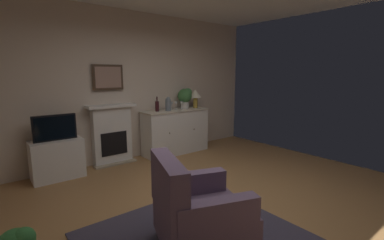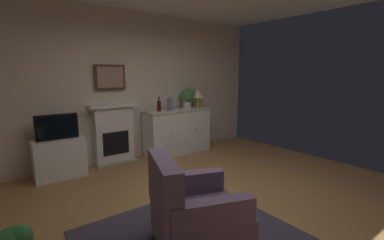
{
  "view_description": "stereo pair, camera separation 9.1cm",
  "coord_description": "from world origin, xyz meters",
  "px_view_note": "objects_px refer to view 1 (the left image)",
  "views": [
    {
      "loc": [
        -2.27,
        -2.27,
        1.64
      ],
      "look_at": [
        0.04,
        0.64,
        1.0
      ],
      "focal_mm": 25.02,
      "sensor_mm": 36.0,
      "label": 1
    },
    {
      "loc": [
        -2.2,
        -2.33,
        1.64
      ],
      "look_at": [
        0.04,
        0.64,
        1.0
      ],
      "focal_mm": 25.02,
      "sensor_mm": 36.0,
      "label": 2
    }
  ],
  "objects_px": {
    "sideboard_cabinet": "(176,131)",
    "table_lamp": "(195,95)",
    "wine_bottle": "(157,106)",
    "vase_decorative": "(168,104)",
    "wine_glass_right": "(182,103)",
    "armchair": "(196,212)",
    "fireplace_unit": "(112,134)",
    "tv_set": "(55,128)",
    "potted_plant_small": "(185,96)",
    "tv_cabinet": "(57,159)",
    "framed_picture": "(108,77)",
    "wine_glass_left": "(172,104)",
    "wine_glass_center": "(176,104)"
  },
  "relations": [
    {
      "from": "sideboard_cabinet",
      "to": "table_lamp",
      "type": "relative_size",
      "value": 3.57
    },
    {
      "from": "wine_bottle",
      "to": "vase_decorative",
      "type": "bearing_deg",
      "value": -19.76
    },
    {
      "from": "table_lamp",
      "to": "wine_glass_right",
      "type": "xyz_separation_m",
      "value": [
        -0.38,
        -0.01,
        -0.16
      ]
    },
    {
      "from": "armchair",
      "to": "wine_glass_right",
      "type": "bearing_deg",
      "value": 56.09
    },
    {
      "from": "wine_glass_right",
      "to": "armchair",
      "type": "xyz_separation_m",
      "value": [
        -1.82,
        -2.71,
        -0.65
      ]
    },
    {
      "from": "fireplace_unit",
      "to": "armchair",
      "type": "distance_m",
      "value": 2.93
    },
    {
      "from": "tv_set",
      "to": "potted_plant_small",
      "type": "distance_m",
      "value": 2.59
    },
    {
      "from": "sideboard_cabinet",
      "to": "wine_glass_right",
      "type": "bearing_deg",
      "value": -5.4
    },
    {
      "from": "fireplace_unit",
      "to": "tv_cabinet",
      "type": "distance_m",
      "value": 1.02
    },
    {
      "from": "wine_bottle",
      "to": "vase_decorative",
      "type": "xyz_separation_m",
      "value": [
        0.21,
        -0.08,
        0.03
      ]
    },
    {
      "from": "armchair",
      "to": "wine_bottle",
      "type": "bearing_deg",
      "value": 65.52
    },
    {
      "from": "framed_picture",
      "to": "wine_glass_left",
      "type": "relative_size",
      "value": 3.33
    },
    {
      "from": "vase_decorative",
      "to": "fireplace_unit",
      "type": "bearing_deg",
      "value": 168.22
    },
    {
      "from": "wine_glass_center",
      "to": "tv_set",
      "type": "height_order",
      "value": "wine_glass_center"
    },
    {
      "from": "wine_bottle",
      "to": "tv_cabinet",
      "type": "xyz_separation_m",
      "value": [
        -1.85,
        -0.01,
        -0.71
      ]
    },
    {
      "from": "framed_picture",
      "to": "wine_bottle",
      "type": "height_order",
      "value": "framed_picture"
    },
    {
      "from": "wine_glass_right",
      "to": "tv_cabinet",
      "type": "xyz_separation_m",
      "value": [
        -2.42,
        0.03,
        -0.72
      ]
    },
    {
      "from": "wine_glass_left",
      "to": "wine_glass_center",
      "type": "height_order",
      "value": "same"
    },
    {
      "from": "sideboard_cabinet",
      "to": "armchair",
      "type": "bearing_deg",
      "value": -121.53
    },
    {
      "from": "fireplace_unit",
      "to": "wine_glass_center",
      "type": "relative_size",
      "value": 6.67
    },
    {
      "from": "potted_plant_small",
      "to": "wine_glass_center",
      "type": "bearing_deg",
      "value": -177.58
    },
    {
      "from": "framed_picture",
      "to": "armchair",
      "type": "height_order",
      "value": "framed_picture"
    },
    {
      "from": "table_lamp",
      "to": "sideboard_cabinet",
      "type": "bearing_deg",
      "value": -180.0
    },
    {
      "from": "fireplace_unit",
      "to": "potted_plant_small",
      "type": "bearing_deg",
      "value": -4.75
    },
    {
      "from": "tv_set",
      "to": "table_lamp",
      "type": "bearing_deg",
      "value": 0.17
    },
    {
      "from": "wine_glass_left",
      "to": "vase_decorative",
      "type": "xyz_separation_m",
      "value": [
        -0.14,
        -0.08,
        0.02
      ]
    },
    {
      "from": "fireplace_unit",
      "to": "table_lamp",
      "type": "distance_m",
      "value": 1.95
    },
    {
      "from": "vase_decorative",
      "to": "potted_plant_small",
      "type": "height_order",
      "value": "potted_plant_small"
    },
    {
      "from": "sideboard_cabinet",
      "to": "potted_plant_small",
      "type": "relative_size",
      "value": 3.32
    },
    {
      "from": "wine_bottle",
      "to": "vase_decorative",
      "type": "height_order",
      "value": "wine_bottle"
    },
    {
      "from": "framed_picture",
      "to": "wine_glass_center",
      "type": "relative_size",
      "value": 3.33
    },
    {
      "from": "sideboard_cabinet",
      "to": "tv_set",
      "type": "distance_m",
      "value": 2.3
    },
    {
      "from": "wine_glass_left",
      "to": "potted_plant_small",
      "type": "distance_m",
      "value": 0.38
    },
    {
      "from": "fireplace_unit",
      "to": "wine_glass_right",
      "type": "distance_m",
      "value": 1.54
    },
    {
      "from": "wine_glass_left",
      "to": "tv_cabinet",
      "type": "distance_m",
      "value": 2.32
    },
    {
      "from": "wine_bottle",
      "to": "vase_decorative",
      "type": "distance_m",
      "value": 0.23
    },
    {
      "from": "framed_picture",
      "to": "table_lamp",
      "type": "relative_size",
      "value": 1.38
    },
    {
      "from": "wine_glass_center",
      "to": "armchair",
      "type": "xyz_separation_m",
      "value": [
        -1.71,
        -2.76,
        -0.65
      ]
    },
    {
      "from": "fireplace_unit",
      "to": "table_lamp",
      "type": "height_order",
      "value": "table_lamp"
    },
    {
      "from": "table_lamp",
      "to": "tv_set",
      "type": "bearing_deg",
      "value": -179.83
    },
    {
      "from": "fireplace_unit",
      "to": "sideboard_cabinet",
      "type": "bearing_deg",
      "value": -7.77
    },
    {
      "from": "wine_glass_center",
      "to": "armchair",
      "type": "distance_m",
      "value": 3.31
    },
    {
      "from": "wine_glass_left",
      "to": "potted_plant_small",
      "type": "xyz_separation_m",
      "value": [
        0.36,
        0.02,
        0.13
      ]
    },
    {
      "from": "framed_picture",
      "to": "wine_glass_left",
      "type": "bearing_deg",
      "value": -8.98
    },
    {
      "from": "potted_plant_small",
      "to": "wine_glass_left",
      "type": "bearing_deg",
      "value": -177.27
    },
    {
      "from": "sideboard_cabinet",
      "to": "tv_cabinet",
      "type": "distance_m",
      "value": 2.28
    },
    {
      "from": "vase_decorative",
      "to": "potted_plant_small",
      "type": "xyz_separation_m",
      "value": [
        0.5,
        0.1,
        0.12
      ]
    },
    {
      "from": "wine_glass_center",
      "to": "tv_cabinet",
      "type": "distance_m",
      "value": 2.42
    },
    {
      "from": "wine_glass_left",
      "to": "potted_plant_small",
      "type": "height_order",
      "value": "potted_plant_small"
    },
    {
      "from": "framed_picture",
      "to": "tv_set",
      "type": "distance_m",
      "value": 1.26
    }
  ]
}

